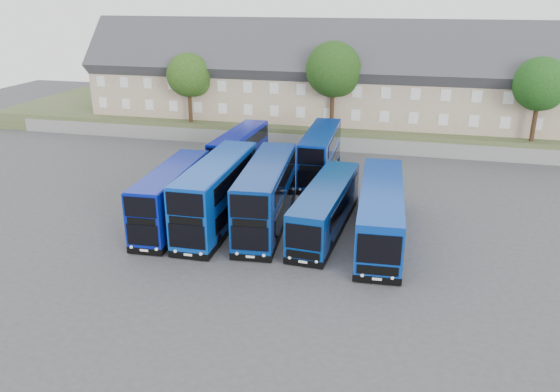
% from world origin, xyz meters
% --- Properties ---
extents(ground, '(120.00, 120.00, 0.00)m').
position_xyz_m(ground, '(0.00, 0.00, 0.00)').
color(ground, '#404044').
rests_on(ground, ground).
extents(retaining_wall, '(70.00, 0.40, 1.50)m').
position_xyz_m(retaining_wall, '(0.00, 24.00, 0.75)').
color(retaining_wall, slate).
rests_on(retaining_wall, ground).
extents(earth_bank, '(80.00, 20.00, 2.00)m').
position_xyz_m(earth_bank, '(0.00, 34.00, 1.00)').
color(earth_bank, '#475831').
rests_on(earth_bank, ground).
extents(terrace_row, '(54.00, 10.40, 11.20)m').
position_xyz_m(terrace_row, '(0.00, 30.00, 6.60)').
color(terrace_row, tan).
rests_on(terrace_row, earth_bank).
extents(dd_front_left, '(2.92, 10.56, 4.15)m').
position_xyz_m(dd_front_left, '(-5.83, 1.72, 2.04)').
color(dd_front_left, '#081892').
rests_on(dd_front_left, ground).
extents(dd_front_mid, '(2.88, 11.82, 4.68)m').
position_xyz_m(dd_front_mid, '(-2.69, 2.47, 2.30)').
color(dd_front_mid, '#093BA6').
rests_on(dd_front_mid, ground).
extents(dd_front_right, '(3.64, 11.82, 4.63)m').
position_xyz_m(dd_front_right, '(0.78, 3.04, 2.28)').
color(dd_front_right, navy).
rests_on(dd_front_right, ground).
extents(dd_rear_left, '(2.73, 10.29, 4.05)m').
position_xyz_m(dd_rear_left, '(-4.61, 13.70, 1.99)').
color(dd_rear_left, '#081497').
rests_on(dd_rear_left, ground).
extents(dd_rear_right, '(2.69, 10.75, 4.25)m').
position_xyz_m(dd_rear_right, '(2.59, 14.99, 2.09)').
color(dd_rear_right, '#082C95').
rests_on(dd_rear_right, ground).
extents(coach_east_a, '(3.35, 12.17, 3.29)m').
position_xyz_m(coach_east_a, '(4.99, 3.35, 1.61)').
color(coach_east_a, navy).
rests_on(coach_east_a, ground).
extents(coach_east_b, '(3.50, 13.50, 3.66)m').
position_xyz_m(coach_east_b, '(8.79, 2.95, 1.79)').
color(coach_east_b, '#08349E').
rests_on(coach_east_b, ground).
extents(tree_west, '(4.80, 4.80, 7.65)m').
position_xyz_m(tree_west, '(-13.85, 25.10, 7.05)').
color(tree_west, '#382314').
rests_on(tree_west, earth_bank).
extents(tree_mid, '(5.76, 5.76, 9.18)m').
position_xyz_m(tree_mid, '(2.15, 25.60, 8.07)').
color(tree_mid, '#382314').
rests_on(tree_mid, earth_bank).
extents(tree_east, '(5.12, 5.12, 8.16)m').
position_xyz_m(tree_east, '(22.15, 25.10, 7.39)').
color(tree_east, '#382314').
rests_on(tree_east, earth_bank).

